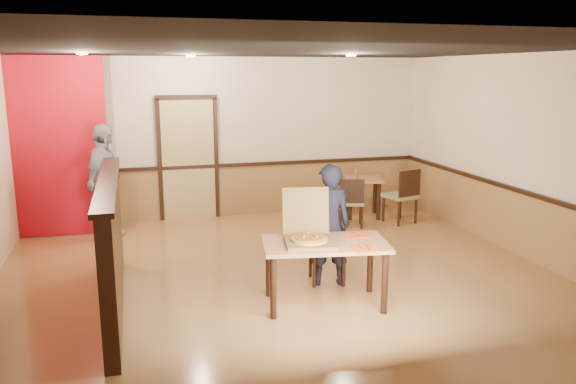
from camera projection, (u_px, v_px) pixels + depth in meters
name	position (u px, v px, depth m)	size (l,w,h in m)	color
floor	(286.00, 282.00, 6.92)	(7.00, 7.00, 0.00)	#A87341
ceiling	(285.00, 49.00, 6.33)	(7.00, 7.00, 0.00)	black
wall_back	(233.00, 138.00, 9.92)	(7.00, 7.00, 0.00)	beige
wall_right	(536.00, 159.00, 7.55)	(7.00, 7.00, 0.00)	beige
wainscot_back	(234.00, 191.00, 10.10)	(7.00, 0.04, 0.90)	olive
chair_rail_back	(234.00, 165.00, 9.98)	(7.00, 0.06, 0.06)	black
wainscot_right	(527.00, 227.00, 7.75)	(0.04, 7.00, 0.90)	olive
chair_rail_right	(529.00, 194.00, 7.64)	(0.06, 7.00, 0.06)	black
back_door	(188.00, 160.00, 9.75)	(0.90, 0.06, 2.10)	tan
booth_partition	(112.00, 243.00, 6.05)	(0.20, 3.10, 1.44)	black
red_accent_panel	(54.00, 147.00, 8.69)	(1.60, 0.20, 2.78)	red
spot_a	(82.00, 54.00, 7.43)	(0.14, 0.14, 0.02)	#FFE8B2
spot_b	(191.00, 56.00, 8.48)	(0.14, 0.14, 0.02)	#FFE8B2
spot_c	(351.00, 55.00, 8.12)	(0.14, 0.14, 0.02)	#FFE8B2
main_table	(325.00, 251.00, 6.15)	(1.46, 0.98, 0.73)	#B5754C
diner_chair	(326.00, 243.00, 6.92)	(0.51, 0.51, 0.88)	olive
side_chair_left	(351.00, 200.00, 9.30)	(0.53, 0.53, 0.84)	olive
side_chair_right	(403.00, 194.00, 9.52)	(0.58, 0.58, 0.95)	olive
side_table	(363.00, 187.00, 9.98)	(0.82, 0.82, 0.70)	#B5754C
diner	(329.00, 225.00, 6.72)	(0.55, 0.36, 1.49)	black
passerby	(105.00, 182.00, 8.58)	(1.04, 0.43, 1.78)	gray
pizza_box	(309.00, 236.00, 6.10)	(0.62, 0.70, 0.55)	brown
pizza	(309.00, 239.00, 6.05)	(0.39, 0.39, 0.03)	gold
napkin_near	(365.00, 248.00, 5.90)	(0.27, 0.27, 0.01)	#EA4610
napkin_far	(358.00, 235.00, 6.39)	(0.24, 0.24, 0.01)	#EA4610
condiment	(356.00, 173.00, 9.97)	(0.06, 0.06, 0.16)	#99681B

